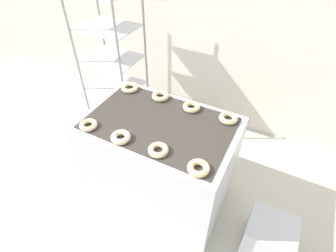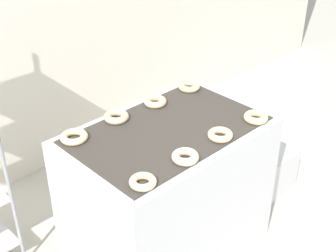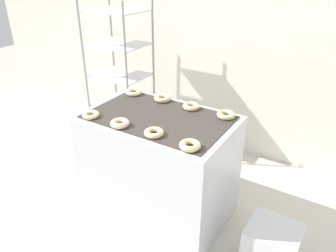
{
  "view_description": "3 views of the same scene",
  "coord_description": "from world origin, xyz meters",
  "px_view_note": "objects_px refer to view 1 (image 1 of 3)",
  "views": [
    {
      "loc": [
        0.79,
        -0.71,
        2.34
      ],
      "look_at": [
        0.0,
        0.8,
        0.83
      ],
      "focal_mm": 28.0,
      "sensor_mm": 36.0,
      "label": 1
    },
    {
      "loc": [
        -1.65,
        -1.06,
        2.43
      ],
      "look_at": [
        0.0,
        0.65,
        1.0
      ],
      "focal_mm": 50.0,
      "sensor_mm": 36.0,
      "label": 2
    },
    {
      "loc": [
        1.35,
        -1.35,
        2.15
      ],
      "look_at": [
        0.0,
        0.8,
        0.83
      ],
      "focal_mm": 35.0,
      "sensor_mm": 36.0,
      "label": 3
    }
  ],
  "objects_px": {
    "fryer_machine": "(160,163)",
    "donut_near_midleft": "(121,137)",
    "donut_near_right": "(198,168)",
    "donut_far_left": "(130,88)",
    "donut_far_midleft": "(160,96)",
    "donut_far_midright": "(191,107)",
    "glaze_bin": "(268,237)",
    "donut_near_midright": "(158,150)",
    "donut_near_left": "(88,125)",
    "baking_rack_cart": "(112,59)",
    "donut_far_right": "(228,118)"
  },
  "relations": [
    {
      "from": "fryer_machine",
      "to": "donut_near_midleft",
      "type": "height_order",
      "value": "donut_near_midleft"
    },
    {
      "from": "donut_near_right",
      "to": "donut_far_left",
      "type": "bearing_deg",
      "value": 147.67
    },
    {
      "from": "donut_far_midleft",
      "to": "donut_far_midright",
      "type": "height_order",
      "value": "donut_far_midleft"
    },
    {
      "from": "glaze_bin",
      "to": "donut_far_left",
      "type": "height_order",
      "value": "donut_far_left"
    },
    {
      "from": "donut_near_midleft",
      "to": "donut_far_left",
      "type": "bearing_deg",
      "value": 118.19
    },
    {
      "from": "donut_near_midleft",
      "to": "donut_far_left",
      "type": "distance_m",
      "value": 0.66
    },
    {
      "from": "donut_far_left",
      "to": "donut_far_midleft",
      "type": "distance_m",
      "value": 0.32
    },
    {
      "from": "donut_far_midright",
      "to": "glaze_bin",
      "type": "bearing_deg",
      "value": -20.14
    },
    {
      "from": "fryer_machine",
      "to": "donut_far_midright",
      "type": "bearing_deg",
      "value": 61.14
    },
    {
      "from": "donut_near_midright",
      "to": "donut_far_midleft",
      "type": "distance_m",
      "value": 0.65
    },
    {
      "from": "donut_near_left",
      "to": "donut_far_midright",
      "type": "height_order",
      "value": "donut_far_midright"
    },
    {
      "from": "donut_near_midleft",
      "to": "donut_far_midleft",
      "type": "height_order",
      "value": "same"
    },
    {
      "from": "glaze_bin",
      "to": "donut_near_midleft",
      "type": "bearing_deg",
      "value": -168.75
    },
    {
      "from": "glaze_bin",
      "to": "donut_near_right",
      "type": "relative_size",
      "value": 2.57
    },
    {
      "from": "baking_rack_cart",
      "to": "donut_far_right",
      "type": "bearing_deg",
      "value": -19.44
    },
    {
      "from": "fryer_machine",
      "to": "baking_rack_cart",
      "type": "distance_m",
      "value": 1.44
    },
    {
      "from": "donut_near_midleft",
      "to": "donut_far_midleft",
      "type": "relative_size",
      "value": 0.97
    },
    {
      "from": "donut_far_right",
      "to": "donut_far_midright",
      "type": "bearing_deg",
      "value": -179.94
    },
    {
      "from": "donut_near_midright",
      "to": "donut_far_midright",
      "type": "relative_size",
      "value": 0.99
    },
    {
      "from": "donut_far_midleft",
      "to": "donut_far_left",
      "type": "bearing_deg",
      "value": -177.9
    },
    {
      "from": "donut_near_midright",
      "to": "donut_near_right",
      "type": "xyz_separation_m",
      "value": [
        0.31,
        -0.02,
        0.0
      ]
    },
    {
      "from": "donut_near_midright",
      "to": "donut_near_midleft",
      "type": "bearing_deg",
      "value": -176.92
    },
    {
      "from": "baking_rack_cart",
      "to": "donut_far_midleft",
      "type": "xyz_separation_m",
      "value": [
        0.94,
        -0.54,
        0.1
      ]
    },
    {
      "from": "donut_far_midleft",
      "to": "donut_near_left",
      "type": "bearing_deg",
      "value": -117.41
    },
    {
      "from": "fryer_machine",
      "to": "donut_near_midright",
      "type": "height_order",
      "value": "donut_near_midright"
    },
    {
      "from": "glaze_bin",
      "to": "donut_far_midleft",
      "type": "height_order",
      "value": "donut_far_midleft"
    },
    {
      "from": "glaze_bin",
      "to": "donut_far_midleft",
      "type": "relative_size",
      "value": 2.5
    },
    {
      "from": "donut_far_midright",
      "to": "donut_far_right",
      "type": "height_order",
      "value": "same"
    },
    {
      "from": "glaze_bin",
      "to": "donut_far_midright",
      "type": "height_order",
      "value": "donut_far_midright"
    },
    {
      "from": "donut_far_midleft",
      "to": "fryer_machine",
      "type": "bearing_deg",
      "value": -62.84
    },
    {
      "from": "donut_near_midright",
      "to": "donut_far_left",
      "type": "xyz_separation_m",
      "value": [
        -0.62,
        0.57,
        -0.0
      ]
    },
    {
      "from": "donut_near_midleft",
      "to": "donut_near_midright",
      "type": "distance_m",
      "value": 0.31
    },
    {
      "from": "baking_rack_cart",
      "to": "donut_far_midleft",
      "type": "relative_size",
      "value": 11.5
    },
    {
      "from": "baking_rack_cart",
      "to": "glaze_bin",
      "type": "distance_m",
      "value": 2.44
    },
    {
      "from": "baking_rack_cart",
      "to": "donut_near_right",
      "type": "xyz_separation_m",
      "value": [
        1.55,
        -1.13,
        0.1
      ]
    },
    {
      "from": "glaze_bin",
      "to": "donut_far_midleft",
      "type": "bearing_deg",
      "value": 163.86
    },
    {
      "from": "donut_far_right",
      "to": "donut_near_midright",
      "type": "bearing_deg",
      "value": -120.29
    },
    {
      "from": "fryer_machine",
      "to": "donut_far_midleft",
      "type": "bearing_deg",
      "value": 117.16
    },
    {
      "from": "glaze_bin",
      "to": "donut_far_midleft",
      "type": "xyz_separation_m",
      "value": [
        -1.22,
        0.35,
        0.83
      ]
    },
    {
      "from": "donut_near_left",
      "to": "donut_far_right",
      "type": "relative_size",
      "value": 0.92
    },
    {
      "from": "fryer_machine",
      "to": "donut_near_left",
      "type": "bearing_deg",
      "value": -147.2
    },
    {
      "from": "baking_rack_cart",
      "to": "donut_near_midright",
      "type": "xyz_separation_m",
      "value": [
        1.24,
        -1.11,
        0.1
      ]
    },
    {
      "from": "donut_far_midright",
      "to": "donut_far_right",
      "type": "relative_size",
      "value": 0.98
    },
    {
      "from": "glaze_bin",
      "to": "donut_far_right",
      "type": "distance_m",
      "value": 1.07
    },
    {
      "from": "donut_far_midleft",
      "to": "donut_far_right",
      "type": "height_order",
      "value": "donut_far_midleft"
    },
    {
      "from": "donut_far_midleft",
      "to": "donut_far_midright",
      "type": "distance_m",
      "value": 0.31
    },
    {
      "from": "donut_far_left",
      "to": "donut_far_right",
      "type": "bearing_deg",
      "value": -0.41
    },
    {
      "from": "fryer_machine",
      "to": "donut_far_left",
      "type": "relative_size",
      "value": 7.78
    },
    {
      "from": "donut_near_right",
      "to": "donut_far_midright",
      "type": "bearing_deg",
      "value": 117.63
    },
    {
      "from": "donut_far_left",
      "to": "donut_near_midleft",
      "type": "bearing_deg",
      "value": -61.81
    }
  ]
}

